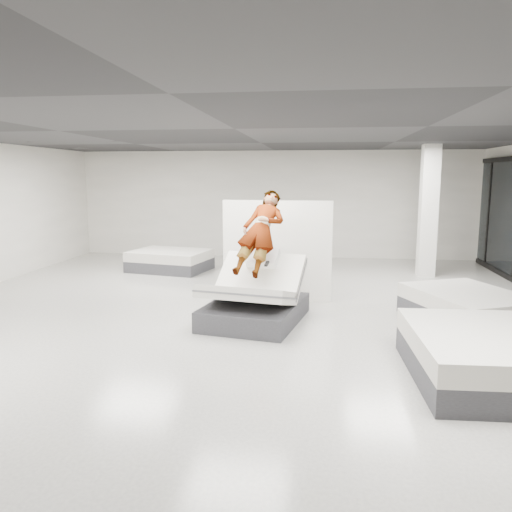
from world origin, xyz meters
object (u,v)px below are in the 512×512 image
flat_bed_right_near (482,357)px  divider_panel (277,251)px  hero_bed (255,300)px  flat_bed_left_far (170,260)px  person (261,247)px  column (428,211)px  remote (267,264)px  flat_bed_right_far (468,307)px

flat_bed_right_near → divider_panel: bearing=127.4°
hero_bed → flat_bed_left_far: size_ratio=1.00×
person → column: 5.52m
person → remote: (0.15, -0.39, -0.23)m
person → remote: bearing=-57.8°
hero_bed → remote: (0.21, -0.07, 0.64)m
column → hero_bed: bearing=-129.4°
remote → hero_bed: bearing=171.6°
flat_bed_right_near → flat_bed_left_far: bearing=132.4°
flat_bed_right_near → hero_bed: bearing=145.7°
hero_bed → flat_bed_right_far: hero_bed is taller
remote → flat_bed_left_far: 5.40m
divider_panel → column: bearing=44.3°
remote → flat_bed_right_far: 3.46m
flat_bed_right_far → flat_bed_left_far: 7.50m
flat_bed_right_far → column: (0.11, 4.08, 1.33)m
hero_bed → remote: hero_bed is taller
hero_bed → person: size_ratio=1.21×
flat_bed_left_far → divider_panel: bearing=-41.8°
flat_bed_right_near → flat_bed_right_far: bearing=78.2°
hero_bed → column: column is taller
hero_bed → flat_bed_right_near: size_ratio=0.98×
hero_bed → flat_bed_right_near: 3.69m
person → flat_bed_right_far: 3.64m
remote → person: bearing=122.2°
flat_bed_right_near → flat_bed_left_far: (-5.86, 6.41, -0.03)m
hero_bed → flat_bed_left_far: bearing=123.1°
person → remote: person is taller
divider_panel → column: 4.52m
remote → flat_bed_right_near: (2.83, -2.01, -0.72)m
remote → flat_bed_right_far: size_ratio=0.06×
remote → column: 5.74m
flat_bed_right_near → column: size_ratio=0.69×
person → flat_bed_left_far: size_ratio=0.83×
hero_bed → column: 5.92m
flat_bed_right_far → hero_bed: bearing=-173.8°
flat_bed_left_far → remote: bearing=-55.5°
hero_bed → flat_bed_right_far: 3.58m
hero_bed → column: (3.67, 4.47, 1.22)m
person → flat_bed_left_far: bearing=136.6°
person → flat_bed_left_far: person is taller
remote → divider_panel: bearing=100.6°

